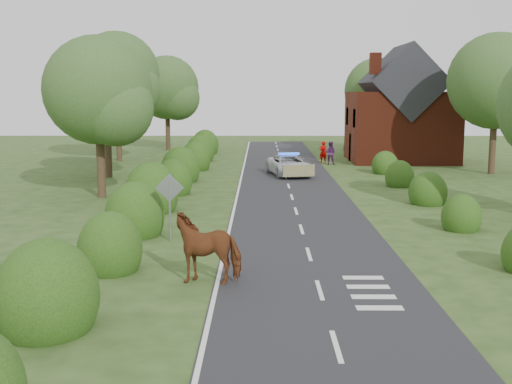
{
  "coord_description": "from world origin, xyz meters",
  "views": [
    {
      "loc": [
        -1.65,
        -21.24,
        5.48
      ],
      "look_at": [
        -1.84,
        5.52,
        1.3
      ],
      "focal_mm": 45.0,
      "sensor_mm": 36.0,
      "label": 1
    }
  ],
  "objects_px": {
    "cow": "(208,252)",
    "police_van": "(289,165)",
    "pedestrian_red": "(323,152)",
    "pedestrian_purple": "(330,153)",
    "road_sign": "(170,197)"
  },
  "relations": [
    {
      "from": "pedestrian_red",
      "to": "police_van",
      "type": "bearing_deg",
      "value": 59.12
    },
    {
      "from": "pedestrian_purple",
      "to": "road_sign",
      "type": "bearing_deg",
      "value": 88.1
    },
    {
      "from": "pedestrian_red",
      "to": "pedestrian_purple",
      "type": "bearing_deg",
      "value": 101.78
    },
    {
      "from": "police_van",
      "to": "pedestrian_red",
      "type": "height_order",
      "value": "pedestrian_red"
    },
    {
      "from": "cow",
      "to": "pedestrian_red",
      "type": "distance_m",
      "value": 32.26
    },
    {
      "from": "cow",
      "to": "police_van",
      "type": "distance_m",
      "value": 24.21
    },
    {
      "from": "cow",
      "to": "pedestrian_purple",
      "type": "xyz_separation_m",
      "value": [
        6.85,
        30.5,
        0.03
      ]
    },
    {
      "from": "road_sign",
      "to": "pedestrian_red",
      "type": "bearing_deg",
      "value": 72.82
    },
    {
      "from": "road_sign",
      "to": "pedestrian_red",
      "type": "xyz_separation_m",
      "value": [
        8.23,
        26.64,
        -0.81
      ]
    },
    {
      "from": "pedestrian_red",
      "to": "pedestrian_purple",
      "type": "height_order",
      "value": "pedestrian_purple"
    },
    {
      "from": "police_van",
      "to": "road_sign",
      "type": "bearing_deg",
      "value": -117.21
    },
    {
      "from": "pedestrian_red",
      "to": "pedestrian_purple",
      "type": "distance_m",
      "value": 1.2
    },
    {
      "from": "police_van",
      "to": "pedestrian_red",
      "type": "bearing_deg",
      "value": 56.85
    },
    {
      "from": "pedestrian_red",
      "to": "pedestrian_purple",
      "type": "xyz_separation_m",
      "value": [
        0.43,
        -1.12,
        0.03
      ]
    },
    {
      "from": "road_sign",
      "to": "pedestrian_red",
      "type": "height_order",
      "value": "road_sign"
    }
  ]
}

